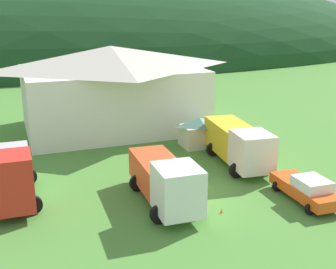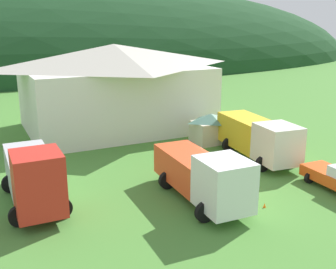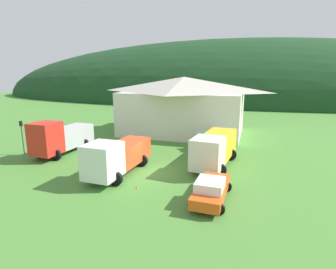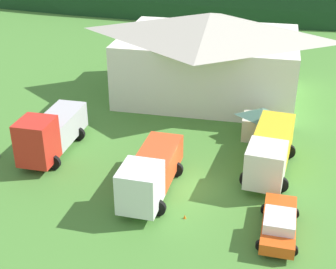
{
  "view_description": "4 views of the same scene",
  "coord_description": "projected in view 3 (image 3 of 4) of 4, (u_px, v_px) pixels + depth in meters",
  "views": [
    {
      "loc": [
        -10.98,
        -24.32,
        11.72
      ],
      "look_at": [
        -0.19,
        4.39,
        2.61
      ],
      "focal_mm": 47.19,
      "sensor_mm": 36.0,
      "label": 1
    },
    {
      "loc": [
        -13.65,
        -19.4,
        9.9
      ],
      "look_at": [
        -1.39,
        5.34,
        2.17
      ],
      "focal_mm": 43.08,
      "sensor_mm": 36.0,
      "label": 2
    },
    {
      "loc": [
        8.03,
        -20.72,
        8.35
      ],
      "look_at": [
        0.23,
        4.11,
        2.48
      ],
      "focal_mm": 28.82,
      "sensor_mm": 36.0,
      "label": 3
    },
    {
      "loc": [
        4.34,
        -27.4,
        18.1
      ],
      "look_at": [
        -2.41,
        3.53,
        1.98
      ],
      "focal_mm": 52.02,
      "sensor_mm": 36.0,
      "label": 4
    }
  ],
  "objects": [
    {
      "name": "heavy_rig_striped",
      "position": [
        214.0,
        148.0,
        24.57
      ],
      "size": [
        3.77,
        8.23,
        3.17
      ],
      "rotation": [
        0.0,
        0.0,
        -1.68
      ],
      "color": "silver",
      "rests_on": "ground"
    },
    {
      "name": "heavy_rig_white",
      "position": [
        117.0,
        156.0,
        22.52
      ],
      "size": [
        3.38,
        7.94,
        3.22
      ],
      "rotation": [
        0.0,
        0.0,
        -1.61
      ],
      "color": "white",
      "rests_on": "ground"
    },
    {
      "name": "traffic_cone_near_pickup",
      "position": [
        100.0,
        184.0,
        20.98
      ],
      "size": [
        0.36,
        0.36,
        0.61
      ],
      "primitive_type": "cone",
      "color": "orange",
      "rests_on": "ground"
    },
    {
      "name": "crane_truck_red",
      "position": [
        60.0,
        137.0,
        28.44
      ],
      "size": [
        3.24,
        7.75,
        3.73
      ],
      "rotation": [
        0.0,
        0.0,
        -1.58
      ],
      "color": "red",
      "rests_on": "ground"
    },
    {
      "name": "forested_hill_backdrop",
      "position": [
        228.0,
        99.0,
        91.7
      ],
      "size": [
        176.49,
        60.0,
        38.76
      ],
      "primitive_type": "ellipsoid",
      "color": "#193D1E",
      "rests_on": "ground"
    },
    {
      "name": "traffic_cone_mid_row",
      "position": [
        137.0,
        188.0,
        20.14
      ],
      "size": [
        0.36,
        0.36,
        0.52
      ],
      "primitive_type": "cone",
      "color": "orange",
      "rests_on": "ground"
    },
    {
      "name": "ground_plane",
      "position": [
        151.0,
        172.0,
        23.47
      ],
      "size": [
        200.0,
        200.0,
        0.0
      ],
      "primitive_type": "plane",
      "color": "#477F33"
    },
    {
      "name": "service_pickup_orange",
      "position": [
        211.0,
        189.0,
        17.95
      ],
      "size": [
        2.46,
        5.22,
        1.66
      ],
      "rotation": [
        0.0,
        0.0,
        -1.61
      ],
      "color": "#E35118",
      "rests_on": "ground"
    },
    {
      "name": "play_shed_cream",
      "position": [
        214.0,
        139.0,
        29.83
      ],
      "size": [
        3.19,
        2.54,
        2.5
      ],
      "color": "beige",
      "rests_on": "ground"
    },
    {
      "name": "traffic_light_west",
      "position": [
        22.0,
        134.0,
        28.21
      ],
      "size": [
        0.2,
        0.32,
        3.57
      ],
      "color": "#4C4C51",
      "rests_on": "ground"
    },
    {
      "name": "depot_building",
      "position": [
        184.0,
        104.0,
        38.47
      ],
      "size": [
        17.46,
        12.59,
        7.95
      ],
      "color": "white",
      "rests_on": "ground"
    }
  ]
}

